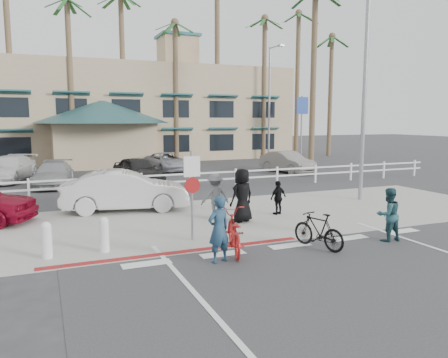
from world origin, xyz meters
name	(u,v)px	position (x,y,z in m)	size (l,w,h in m)	color
ground	(302,252)	(0.00, 0.00, 0.00)	(140.00, 140.00, 0.00)	#333335
bike_path	(351,277)	(0.00, -2.00, 0.00)	(12.00, 16.00, 0.01)	#333335
sidewalk_plaza	(233,217)	(0.00, 4.50, 0.01)	(22.00, 7.00, 0.01)	gray
cross_street	(196,198)	(0.00, 8.50, 0.00)	(40.00, 5.00, 0.01)	#333335
parking_lot	(148,174)	(0.00, 18.00, 0.00)	(50.00, 16.00, 0.01)	#333335
curb_red	(179,252)	(-3.00, 1.20, 0.01)	(7.00, 0.25, 0.02)	maroon
rail_fence	(193,181)	(0.50, 10.50, 0.50)	(29.40, 0.16, 1.00)	silver
building	(136,95)	(2.00, 31.00, 5.65)	(28.00, 16.00, 11.30)	tan
sign_post	(192,191)	(-2.30, 2.20, 1.45)	(0.50, 0.10, 2.90)	gray
bollard_0	(104,235)	(-4.80, 2.00, 0.47)	(0.26, 0.26, 0.95)	silver
bollard_1	(47,240)	(-6.20, 2.00, 0.47)	(0.26, 0.26, 0.95)	silver
streetlight_0	(364,95)	(6.50, 5.50, 4.50)	(0.60, 2.00, 9.00)	gray
streetlight_1	(269,104)	(12.00, 24.00, 4.75)	(0.60, 2.00, 9.50)	gray
info_sign	(301,127)	(14.00, 22.00, 2.80)	(1.20, 0.16, 5.60)	navy
palm_2	(9,55)	(-8.00, 26.00, 8.00)	(4.00, 4.00, 16.00)	#205327
palm_3	(70,71)	(-4.00, 25.00, 7.00)	(4.00, 4.00, 14.00)	#205327
palm_4	(123,67)	(0.00, 26.00, 7.50)	(4.00, 4.00, 15.00)	#205327
palm_5	(176,81)	(4.00, 25.00, 6.50)	(4.00, 4.00, 13.00)	#205327
palm_6	(217,60)	(8.00, 26.00, 8.50)	(4.00, 4.00, 17.00)	#205327
palm_7	(264,78)	(12.00, 25.00, 7.00)	(4.00, 4.00, 14.00)	#205327
palm_8	(297,75)	(16.00, 26.00, 7.50)	(4.00, 4.00, 15.00)	#205327
palm_9	(330,86)	(19.00, 25.00, 6.50)	(4.00, 4.00, 13.00)	#205327
palm_11	(314,66)	(11.00, 16.00, 7.00)	(4.00, 4.00, 14.00)	#205327
bike_red	(233,232)	(-1.66, 0.69, 0.56)	(0.74, 2.12, 1.11)	maroon
rider_red	(219,229)	(-2.33, 0.08, 0.83)	(0.61, 0.40, 1.66)	navy
bike_black	(318,230)	(0.60, 0.13, 0.50)	(0.47, 1.65, 0.99)	black
rider_black	(388,215)	(2.86, -0.03, 0.77)	(0.75, 0.58, 1.54)	#1E444B
pedestrian_a	(215,196)	(-0.65, 4.56, 0.79)	(1.03, 0.59, 1.59)	#5B5B5E
pedestrian_child	(278,198)	(1.70, 4.24, 0.63)	(0.74, 0.31, 1.26)	black
pedestrian_b	(242,196)	(-0.02, 3.69, 0.92)	(0.89, 0.58, 1.83)	black
car_white_sedan	(125,191)	(-3.34, 7.09, 0.78)	(1.64, 4.71, 1.55)	beige
lot_car_1	(54,174)	(-5.71, 14.73, 0.63)	(1.78, 4.37, 1.27)	gray
lot_car_2	(138,170)	(-1.36, 14.36, 0.70)	(1.66, 4.12, 1.40)	black
lot_car_3	(287,162)	(8.60, 15.13, 0.69)	(1.47, 4.20, 1.39)	slate
lot_car_4	(9,169)	(-7.97, 17.65, 0.71)	(1.99, 4.90, 1.42)	silver
lot_car_5	(168,162)	(1.61, 19.09, 0.62)	(2.05, 4.44, 1.23)	#91939B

